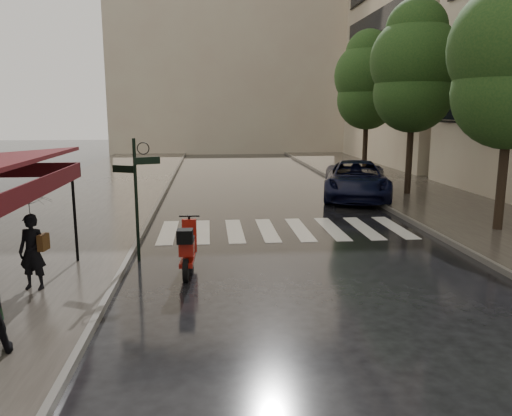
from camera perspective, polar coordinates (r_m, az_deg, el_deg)
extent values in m
plane|color=black|center=(10.18, -8.65, -10.70)|extent=(120.00, 120.00, 0.00)
cube|color=#38332D|center=(22.35, -18.57, 0.92)|extent=(6.00, 60.00, 0.12)
cube|color=#38332D|center=(23.80, 18.54, 1.50)|extent=(5.50, 60.00, 0.12)
cube|color=#595651|center=(21.86, -10.77, 1.13)|extent=(0.12, 60.00, 0.16)
cube|color=#595651|center=(22.81, 12.10, 1.48)|extent=(0.12, 60.00, 0.16)
cube|color=silver|center=(15.95, -10.01, -2.73)|extent=(0.50, 3.20, 0.01)
cube|color=silver|center=(15.89, -6.23, -2.68)|extent=(0.50, 3.20, 0.01)
cube|color=silver|center=(15.91, -2.44, -2.60)|extent=(0.50, 3.20, 0.01)
cube|color=silver|center=(16.00, 1.32, -2.52)|extent=(0.50, 3.20, 0.01)
cube|color=silver|center=(16.15, 5.02, -2.43)|extent=(0.50, 3.20, 0.01)
cube|color=silver|center=(16.37, 8.64, -2.33)|extent=(0.50, 3.20, 0.01)
cube|color=silver|center=(16.66, 12.15, -2.23)|extent=(0.50, 3.20, 0.01)
cube|color=silver|center=(17.00, 15.53, -2.12)|extent=(0.50, 3.20, 0.01)
cube|color=#4C0F0A|center=(9.58, -24.46, 1.66)|extent=(0.04, 7.00, 0.35)
cylinder|color=black|center=(12.86, -20.02, -0.65)|extent=(0.07, 0.07, 2.35)
cylinder|color=black|center=(12.77, -13.51, 0.80)|extent=(0.08, 0.08, 3.10)
cube|color=black|center=(12.60, -12.36, 5.31)|extent=(0.62, 0.26, 0.18)
cube|color=black|center=(12.70, -14.92, 4.33)|extent=(0.56, 0.29, 0.18)
cube|color=tan|center=(39.23, 19.57, 18.44)|extent=(8.00, 16.00, 18.50)
cube|color=tan|center=(47.92, -2.66, 18.46)|extent=(22.00, 6.00, 20.00)
cylinder|color=black|center=(17.08, 26.45, 4.82)|extent=(0.28, 0.28, 4.26)
sphere|color=#163914|center=(17.02, 27.05, 11.70)|extent=(3.40, 3.40, 3.40)
cylinder|color=black|center=(23.26, 17.19, 7.09)|extent=(0.28, 0.28, 4.48)
sphere|color=#163914|center=(23.23, 17.49, 12.40)|extent=(3.40, 3.40, 3.40)
sphere|color=#163914|center=(23.31, 17.69, 15.74)|extent=(3.80, 3.80, 3.80)
sphere|color=#163914|center=(23.47, 17.88, 18.85)|extent=(2.60, 2.60, 2.60)
cylinder|color=black|center=(29.90, 12.40, 7.97)|extent=(0.28, 0.28, 4.37)
sphere|color=#163914|center=(29.87, 12.57, 12.00)|extent=(3.40, 3.40, 3.40)
sphere|color=#163914|center=(29.93, 12.67, 14.54)|extent=(3.80, 3.80, 3.80)
sphere|color=#163914|center=(30.04, 12.78, 16.91)|extent=(2.60, 2.60, 2.60)
imported|color=black|center=(11.24, -24.17, -4.60)|extent=(0.63, 0.48, 1.57)
imported|color=black|center=(11.00, -24.66, 1.39)|extent=(1.09, 1.11, 0.85)
cube|color=#543316|center=(11.07, -23.13, -3.61)|extent=(0.18, 0.31, 0.34)
cylinder|color=black|center=(11.30, -8.03, -7.05)|extent=(0.13, 0.53, 0.52)
cylinder|color=black|center=(12.60, -7.50, -5.14)|extent=(0.13, 0.53, 0.52)
cube|color=maroon|center=(11.95, -7.75, -5.61)|extent=(0.36, 1.43, 0.11)
cube|color=maroon|center=(11.60, -7.90, -4.44)|extent=(0.35, 0.61, 0.30)
cube|color=maroon|center=(12.31, -7.61, -3.11)|extent=(0.35, 0.15, 0.82)
cylinder|color=black|center=(12.32, -7.63, -0.93)|extent=(0.50, 0.06, 0.04)
cube|color=black|center=(11.12, -8.12, -3.21)|extent=(0.36, 0.34, 0.30)
imported|color=black|center=(22.20, 11.36, 3.18)|extent=(4.05, 6.32, 1.62)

